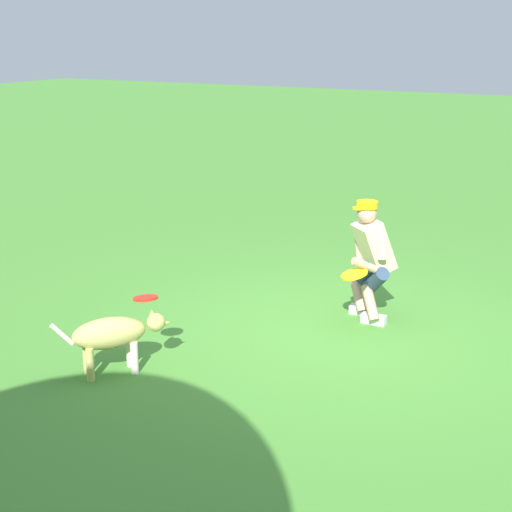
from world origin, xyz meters
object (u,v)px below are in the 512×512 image
object	(u,v)px
frisbee_flying	(146,298)
dog	(114,334)
person	(370,257)
frisbee_held	(354,274)

from	to	relation	value
frisbee_flying	dog	bearing A→B (deg)	58.37
person	frisbee_flying	bearing A→B (deg)	8.79
person	frisbee_flying	xyz separation A→B (m)	(1.39, 2.07, -0.04)
dog	frisbee_flying	world-z (taller)	frisbee_flying
person	frisbee_held	size ratio (longest dim) A/B	4.65
dog	frisbee_held	distance (m)	2.48
frisbee_flying	frisbee_held	size ratio (longest dim) A/B	0.81
dog	frisbee_flying	size ratio (longest dim) A/B	3.84
dog	frisbee_held	xyz separation A→B (m)	(-1.52, -1.95, 0.24)
dog	frisbee_held	world-z (taller)	frisbee_held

